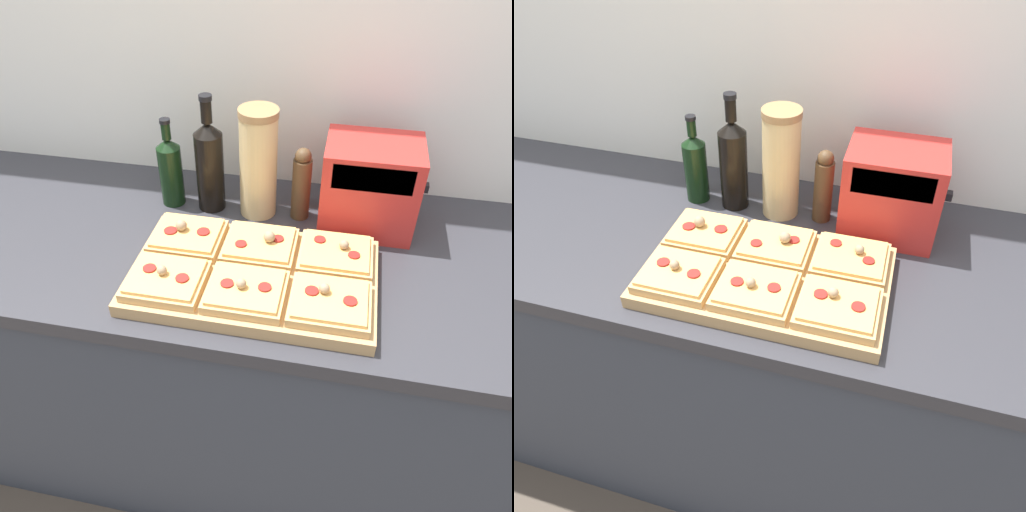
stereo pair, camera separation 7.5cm
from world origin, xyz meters
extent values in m
cube|color=silver|center=(0.00, 0.68, 1.25)|extent=(6.00, 0.06, 2.50)
cube|color=#333842|center=(0.00, 0.32, 0.44)|extent=(2.60, 0.64, 0.88)
cube|color=#2D2D33|center=(0.00, 0.32, 0.90)|extent=(2.63, 0.67, 0.04)
cube|color=tan|center=(0.05, 0.19, 0.94)|extent=(0.54, 0.33, 0.03)
cube|color=tan|center=(-0.12, 0.27, 0.97)|extent=(0.17, 0.15, 0.02)
cube|color=#E5A856|center=(-0.12, 0.27, 0.98)|extent=(0.15, 0.13, 0.01)
cylinder|color=maroon|center=(-0.16, 0.26, 0.99)|extent=(0.03, 0.03, 0.00)
cylinder|color=maroon|center=(-0.09, 0.27, 0.99)|extent=(0.03, 0.03, 0.00)
sphere|color=#937A5B|center=(-0.14, 0.27, 1.00)|extent=(0.03, 0.03, 0.03)
cube|color=tan|center=(0.05, 0.27, 0.97)|extent=(0.17, 0.15, 0.02)
cube|color=#E5A856|center=(0.05, 0.27, 0.98)|extent=(0.15, 0.13, 0.01)
cylinder|color=maroon|center=(0.01, 0.25, 0.99)|extent=(0.03, 0.03, 0.00)
cylinder|color=maroon|center=(0.09, 0.28, 0.99)|extent=(0.03, 0.03, 0.00)
sphere|color=#937A5B|center=(0.07, 0.27, 1.00)|extent=(0.03, 0.03, 0.03)
cube|color=tan|center=(0.23, 0.27, 0.97)|extent=(0.17, 0.15, 0.02)
cube|color=#E5A856|center=(0.23, 0.27, 0.98)|extent=(0.15, 0.13, 0.01)
cylinder|color=maroon|center=(0.19, 0.30, 0.99)|extent=(0.03, 0.03, 0.00)
cylinder|color=maroon|center=(0.27, 0.26, 0.99)|extent=(0.03, 0.03, 0.00)
sphere|color=#937A5B|center=(0.24, 0.28, 1.00)|extent=(0.02, 0.02, 0.02)
cube|color=tan|center=(-0.12, 0.12, 0.97)|extent=(0.17, 0.15, 0.02)
cube|color=#E5A856|center=(-0.12, 0.12, 0.98)|extent=(0.15, 0.13, 0.01)
cylinder|color=maroon|center=(-0.16, 0.13, 0.99)|extent=(0.03, 0.03, 0.00)
cylinder|color=maroon|center=(-0.09, 0.11, 0.99)|extent=(0.03, 0.03, 0.00)
sphere|color=#937A5B|center=(-0.13, 0.12, 0.99)|extent=(0.02, 0.02, 0.02)
cube|color=tan|center=(0.05, 0.12, 0.97)|extent=(0.17, 0.15, 0.02)
cube|color=#E5A856|center=(0.05, 0.12, 0.98)|extent=(0.15, 0.13, 0.01)
cylinder|color=maroon|center=(0.01, 0.11, 0.99)|extent=(0.03, 0.03, 0.00)
cylinder|color=maroon|center=(0.09, 0.12, 0.99)|extent=(0.03, 0.03, 0.00)
sphere|color=#937A5B|center=(0.04, 0.11, 1.00)|extent=(0.02, 0.02, 0.02)
cube|color=tan|center=(0.23, 0.12, 0.97)|extent=(0.17, 0.15, 0.02)
cube|color=#E5A856|center=(0.23, 0.12, 0.98)|extent=(0.15, 0.13, 0.01)
cylinder|color=maroon|center=(0.19, 0.12, 0.99)|extent=(0.03, 0.03, 0.00)
cylinder|color=maroon|center=(0.27, 0.11, 0.99)|extent=(0.03, 0.03, 0.00)
sphere|color=#937A5B|center=(0.21, 0.13, 1.00)|extent=(0.02, 0.02, 0.02)
cylinder|color=black|center=(-0.23, 0.47, 1.01)|extent=(0.06, 0.06, 0.17)
cone|color=black|center=(-0.23, 0.47, 1.10)|extent=(0.06, 0.06, 0.02)
cylinder|color=black|center=(-0.23, 0.47, 1.14)|extent=(0.02, 0.02, 0.04)
cylinder|color=black|center=(-0.23, 0.47, 1.16)|extent=(0.03, 0.03, 0.01)
cylinder|color=black|center=(-0.12, 0.47, 1.03)|extent=(0.07, 0.07, 0.21)
cone|color=black|center=(-0.12, 0.47, 1.15)|extent=(0.07, 0.07, 0.03)
cylinder|color=black|center=(-0.12, 0.47, 1.20)|extent=(0.03, 0.03, 0.06)
cylinder|color=black|center=(-0.12, 0.47, 1.23)|extent=(0.03, 0.03, 0.01)
cylinder|color=tan|center=(0.01, 0.47, 1.06)|extent=(0.10, 0.10, 0.27)
cylinder|color=#937047|center=(0.01, 0.47, 1.20)|extent=(0.10, 0.10, 0.02)
cylinder|color=#47331E|center=(0.12, 0.47, 1.01)|extent=(0.05, 0.05, 0.17)
sphere|color=#47331E|center=(0.12, 0.47, 1.10)|extent=(0.04, 0.04, 0.04)
cube|color=red|center=(0.29, 0.47, 1.04)|extent=(0.23, 0.18, 0.23)
cube|color=black|center=(0.29, 0.39, 1.11)|extent=(0.18, 0.01, 0.06)
cube|color=black|center=(0.41, 0.47, 1.05)|extent=(0.02, 0.02, 0.02)
camera|label=1|loc=(0.22, -0.62, 1.69)|focal=35.00mm
camera|label=2|loc=(0.29, -0.60, 1.69)|focal=35.00mm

